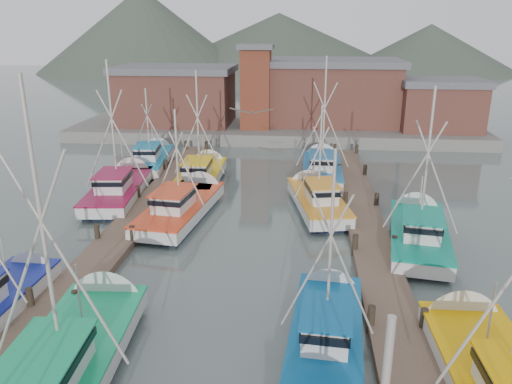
# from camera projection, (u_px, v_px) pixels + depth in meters

# --- Properties ---
(ground) EXTENTS (260.00, 260.00, 0.00)m
(ground) POSITION_uv_depth(u_px,v_px,m) (227.00, 299.00, 22.14)
(ground) COLOR #4A5955
(ground) RESTS_ON ground
(dock_left) EXTENTS (2.30, 46.00, 1.50)m
(dock_left) POSITION_uv_depth(u_px,v_px,m) (109.00, 249.00, 26.55)
(dock_left) COLOR #4E3C30
(dock_left) RESTS_ON ground
(dock_right) EXTENTS (2.30, 46.00, 1.50)m
(dock_right) POSITION_uv_depth(u_px,v_px,m) (376.00, 261.00, 25.24)
(dock_right) COLOR #4E3C30
(dock_right) RESTS_ON ground
(quay) EXTENTS (44.00, 16.00, 1.20)m
(quay) POSITION_uv_depth(u_px,v_px,m) (277.00, 126.00, 56.88)
(quay) COLOR slate
(quay) RESTS_ON ground
(shed_left) EXTENTS (12.72, 8.48, 6.20)m
(shed_left) POSITION_uv_depth(u_px,v_px,m) (176.00, 94.00, 54.83)
(shed_left) COLOR brown
(shed_left) RESTS_ON quay
(shed_center) EXTENTS (14.84, 9.54, 6.90)m
(shed_center) POSITION_uv_depth(u_px,v_px,m) (331.00, 91.00, 55.02)
(shed_center) COLOR brown
(shed_center) RESTS_ON quay
(shed_right) EXTENTS (8.48, 6.36, 5.20)m
(shed_right) POSITION_uv_depth(u_px,v_px,m) (440.00, 104.00, 51.43)
(shed_right) COLOR brown
(shed_right) RESTS_ON quay
(lookout_tower) EXTENTS (3.60, 3.60, 8.50)m
(lookout_tower) POSITION_uv_depth(u_px,v_px,m) (256.00, 86.00, 51.72)
(lookout_tower) COLOR maroon
(lookout_tower) RESTS_ON quay
(distant_hills) EXTENTS (175.00, 140.00, 42.00)m
(distant_hills) POSITION_uv_depth(u_px,v_px,m) (249.00, 69.00, 139.04)
(distant_hills) COLOR #3E483C
(distant_hills) RESTS_ON ground
(boat_4) EXTENTS (4.50, 10.33, 11.27)m
(boat_4) POSITION_uv_depth(u_px,v_px,m) (73.00, 356.00, 17.23)
(boat_4) COLOR #0F1733
(boat_4) RESTS_ON ground
(boat_5) EXTENTS (3.35, 8.41, 8.42)m
(boat_5) POSITION_uv_depth(u_px,v_px,m) (327.00, 328.00, 18.84)
(boat_5) COLOR #0F1733
(boat_5) RESTS_ON ground
(boat_7) EXTENTS (4.28, 9.79, 10.56)m
(boat_7) POSITION_uv_depth(u_px,v_px,m) (495.00, 380.00, 16.06)
(boat_7) COLOR #0F1733
(boat_7) RESTS_ON ground
(boat_8) EXTENTS (4.13, 10.00, 7.78)m
(boat_8) POSITION_uv_depth(u_px,v_px,m) (184.00, 206.00, 31.64)
(boat_8) COLOR #0F1733
(boat_8) RESTS_ON ground
(boat_9) EXTENTS (4.28, 9.07, 7.65)m
(boat_9) POSITION_uv_depth(u_px,v_px,m) (316.00, 199.00, 32.85)
(boat_9) COLOR #0F1733
(boat_9) RESTS_ON ground
(boat_10) EXTENTS (4.25, 10.01, 10.38)m
(boat_10) POSITION_uv_depth(u_px,v_px,m) (121.00, 187.00, 35.16)
(boat_10) COLOR #0F1733
(boat_10) RESTS_ON ground
(boat_11) EXTENTS (4.29, 9.66, 9.56)m
(boat_11) POSITION_uv_depth(u_px,v_px,m) (418.00, 231.00, 27.66)
(boat_11) COLOR #0F1733
(boat_11) RESTS_ON ground
(boat_12) EXTENTS (3.78, 9.32, 9.38)m
(boat_12) POSITION_uv_depth(u_px,v_px,m) (201.00, 175.00, 38.15)
(boat_12) COLOR #0F1733
(boat_12) RESTS_ON ground
(boat_13) EXTENTS (4.11, 9.59, 10.28)m
(boat_13) POSITION_uv_depth(u_px,v_px,m) (322.00, 168.00, 39.94)
(boat_13) COLOR #0F1733
(boat_13) RESTS_ON ground
(boat_14) EXTENTS (3.77, 9.26, 7.50)m
(boat_14) POSITION_uv_depth(u_px,v_px,m) (152.00, 159.00, 42.73)
(boat_14) COLOR #0F1733
(boat_14) RESTS_ON ground
(gull_near) EXTENTS (1.54, 0.61, 0.24)m
(gull_near) POSITION_uv_depth(u_px,v_px,m) (252.00, 111.00, 17.22)
(gull_near) COLOR gray
(gull_near) RESTS_ON ground
(gull_far) EXTENTS (1.55, 0.62, 0.24)m
(gull_far) POSITION_uv_depth(u_px,v_px,m) (275.00, 150.00, 23.41)
(gull_far) COLOR gray
(gull_far) RESTS_ON ground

